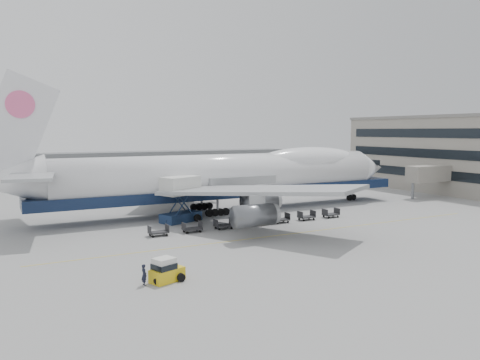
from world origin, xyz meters
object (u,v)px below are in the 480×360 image
catering_truck (181,197)px  baggage_tug (166,271)px  airliner (231,175)px  ground_worker (144,275)px

catering_truck → baggage_tug: size_ratio=2.00×
catering_truck → baggage_tug: (-10.24, -23.82, -2.56)m
airliner → catering_truck: (-9.91, -4.42, -2.16)m
airliner → baggage_tug: size_ratio=21.49×
catering_truck → ground_worker: bearing=-138.3°
ground_worker → baggage_tug: bearing=-94.9°
catering_truck → ground_worker: (-12.12, -23.97, -2.58)m
catering_truck → baggage_tug: bearing=-134.7°
airliner → baggage_tug: airliner is taller
airliner → baggage_tug: bearing=-125.5°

